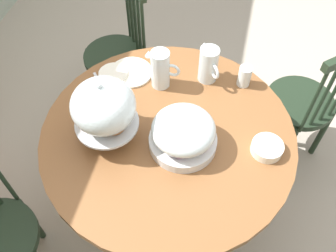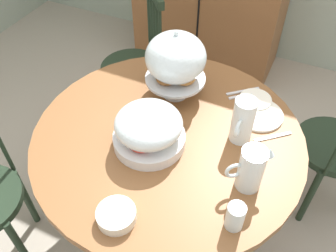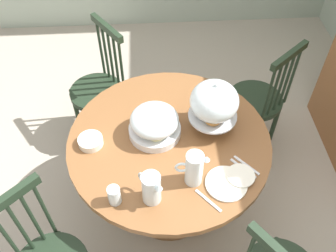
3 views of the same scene
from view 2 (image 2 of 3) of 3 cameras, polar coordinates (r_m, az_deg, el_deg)
ground_plane at (r=2.18m, az=3.05°, el=-13.91°), size 10.00×10.00×0.00m
dining_table at (r=1.72m, az=-0.00°, el=-6.26°), size 1.17×1.17×0.74m
windsor_chair_facing_door at (r=2.07m, az=24.94°, el=-3.30°), size 0.46×0.46×0.97m
windsor_chair_far_side at (r=2.40m, az=-5.16°, el=9.17°), size 0.47×0.47×0.97m
pastry_stand_with_dome at (r=1.62m, az=1.21°, el=10.39°), size 0.28×0.28×0.34m
fruit_platter_covered at (r=1.46m, az=-3.05°, el=-0.48°), size 0.30×0.30×0.18m
orange_juice_pitcher at (r=1.50m, az=11.67°, el=0.59°), size 0.09×0.17×0.21m
milk_pitcher at (r=1.35m, az=12.84°, el=-6.85°), size 0.15×0.13×0.19m
china_plate_large at (r=1.68m, az=14.07°, el=1.81°), size 0.22×0.22×0.01m
china_plate_small at (r=1.74m, az=13.61°, el=4.13°), size 0.15×0.15×0.01m
cereal_bowl at (r=1.30m, az=-8.13°, el=-13.76°), size 0.14×0.14×0.04m
drinking_glass at (r=1.27m, az=10.54°, el=-13.84°), size 0.06×0.06×0.11m
table_knife at (r=1.77m, az=12.10°, el=4.78°), size 0.14×0.12×0.01m
dinner_fork at (r=1.79m, az=11.71°, el=5.39°), size 0.14×0.12×0.01m
soup_spoon at (r=1.60m, az=16.20°, el=-1.64°), size 0.14×0.12×0.01m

